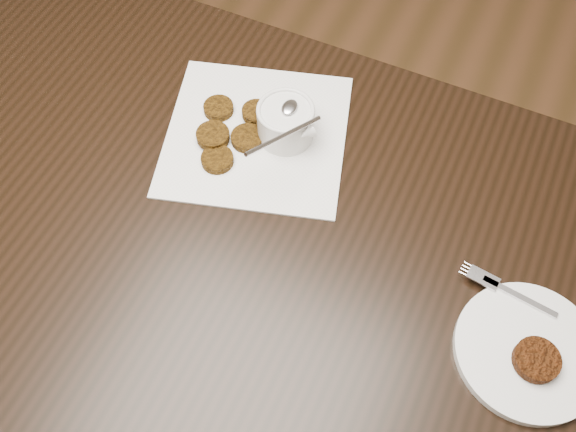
% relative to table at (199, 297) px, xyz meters
% --- Properties ---
extents(floor, '(4.00, 4.00, 0.00)m').
position_rel_table_xyz_m(floor, '(0.03, -0.08, -0.38)').
color(floor, brown).
rests_on(floor, ground).
extents(table, '(1.37, 0.88, 0.75)m').
position_rel_table_xyz_m(table, '(0.00, 0.00, 0.00)').
color(table, black).
rests_on(table, floor).
extents(napkin, '(0.38, 0.38, 0.00)m').
position_rel_table_xyz_m(napkin, '(0.06, 0.18, 0.38)').
color(napkin, silver).
rests_on(napkin, table).
extents(sauce_ramekin, '(0.13, 0.13, 0.13)m').
position_rel_table_xyz_m(sauce_ramekin, '(0.11, 0.20, 0.45)').
color(sauce_ramekin, silver).
rests_on(sauce_ramekin, napkin).
extents(patty_cluster, '(0.21, 0.21, 0.02)m').
position_rel_table_xyz_m(patty_cluster, '(0.03, 0.17, 0.39)').
color(patty_cluster, brown).
rests_on(patty_cluster, napkin).
extents(plate_with_patty, '(0.23, 0.23, 0.03)m').
position_rel_table_xyz_m(plate_with_patty, '(0.58, -0.00, 0.39)').
color(plate_with_patty, silver).
rests_on(plate_with_patty, table).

